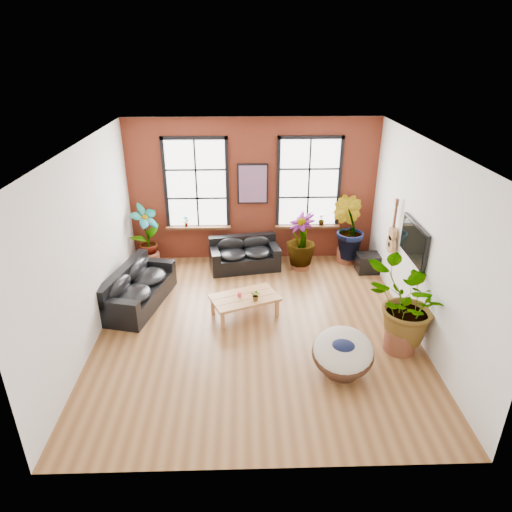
{
  "coord_description": "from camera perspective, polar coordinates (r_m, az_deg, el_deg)",
  "views": [
    {
      "loc": [
        -0.24,
        -7.43,
        5.01
      ],
      "look_at": [
        0.0,
        0.6,
        1.25
      ],
      "focal_mm": 32.0,
      "sensor_mm": 36.0,
      "label": 1
    }
  ],
  "objects": [
    {
      "name": "pot_back_right",
      "position": [
        11.68,
        11.21,
        0.13
      ],
      "size": [
        0.6,
        0.6,
        0.35
      ],
      "rotation": [
        0.0,
        0.0,
        -0.28
      ],
      "color": "brown",
      "rests_on": "ground"
    },
    {
      "name": "floor_plant_back_right",
      "position": [
        11.38,
        11.42,
        3.44
      ],
      "size": [
        1.07,
        1.07,
        1.52
      ],
      "primitive_type": "imported",
      "rotation": [
        0.0,
        0.0,
        2.33
      ],
      "color": "#235015",
      "rests_on": "ground"
    },
    {
      "name": "room",
      "position": [
        8.26,
        0.09,
        1.78
      ],
      "size": [
        6.04,
        6.54,
        3.54
      ],
      "color": "brown",
      "rests_on": "ground"
    },
    {
      "name": "poster",
      "position": [
        11.05,
        -0.41,
        9.0
      ],
      "size": [
        0.74,
        0.06,
        0.98
      ],
      "color": "black",
      "rests_on": "room"
    },
    {
      "name": "table_plant",
      "position": [
        8.96,
        -0.01,
        -4.92
      ],
      "size": [
        0.25,
        0.23,
        0.22
      ],
      "primitive_type": "imported",
      "rotation": [
        0.0,
        0.0,
        -0.36
      ],
      "color": "#235015",
      "rests_on": "coffee_table"
    },
    {
      "name": "sofa_back",
      "position": [
        11.09,
        -1.48,
        0.18
      ],
      "size": [
        1.76,
        1.07,
        0.76
      ],
      "rotation": [
        0.0,
        0.0,
        0.17
      ],
      "color": "black",
      "rests_on": "ground"
    },
    {
      "name": "floor_plant_mid",
      "position": [
        10.91,
        5.65,
        2.12
      ],
      "size": [
        0.96,
        0.96,
        1.27
      ],
      "primitive_type": "imported",
      "rotation": [
        0.0,
        0.0,
        5.19
      ],
      "color": "#235015",
      "rests_on": "ground"
    },
    {
      "name": "sofa_left",
      "position": [
        9.86,
        -14.67,
        -3.96
      ],
      "size": [
        1.3,
        2.17,
        0.8
      ],
      "rotation": [
        0.0,
        0.0,
        1.33
      ],
      "color": "black",
      "rests_on": "ground"
    },
    {
      "name": "sill_plant_left",
      "position": [
        11.37,
        -8.75,
        4.32
      ],
      "size": [
        0.17,
        0.17,
        0.27
      ],
      "primitive_type": "imported",
      "rotation": [
        0.0,
        0.0,
        0.79
      ],
      "color": "#235015",
      "rests_on": "room"
    },
    {
      "name": "tv_wall_unit",
      "position": [
        9.31,
        18.37,
        1.85
      ],
      "size": [
        0.13,
        1.86,
        1.2
      ],
      "color": "black",
      "rests_on": "room"
    },
    {
      "name": "pot_back_left",
      "position": [
        11.52,
        -13.08,
        -0.46
      ],
      "size": [
        0.52,
        0.52,
        0.35
      ],
      "rotation": [
        0.0,
        0.0,
        0.12
      ],
      "color": "brown",
      "rests_on": "ground"
    },
    {
      "name": "pot_right_wall",
      "position": [
        8.67,
        17.55,
        -9.91
      ],
      "size": [
        0.58,
        0.58,
        0.41
      ],
      "rotation": [
        0.0,
        0.0,
        -0.03
      ],
      "color": "brown",
      "rests_on": "ground"
    },
    {
      "name": "sill_plant_right",
      "position": [
        11.45,
        8.17,
        4.5
      ],
      "size": [
        0.19,
        0.19,
        0.27
      ],
      "primitive_type": "imported",
      "rotation": [
        0.0,
        0.0,
        3.49
      ],
      "color": "#235015",
      "rests_on": "room"
    },
    {
      "name": "pot_mid",
      "position": [
        11.19,
        5.56,
        -0.72
      ],
      "size": [
        0.48,
        0.48,
        0.33
      ],
      "rotation": [
        0.0,
        0.0,
        0.09
      ],
      "color": "brown",
      "rests_on": "ground"
    },
    {
      "name": "floor_plant_right_wall",
      "position": [
        8.32,
        18.33,
        -5.86
      ],
      "size": [
        1.67,
        1.56,
        1.5
      ],
      "primitive_type": "imported",
      "rotation": [
        0.0,
        0.0,
        3.49
      ],
      "color": "#235015",
      "rests_on": "ground"
    },
    {
      "name": "coffee_table",
      "position": [
        9.16,
        -1.43,
        -5.37
      ],
      "size": [
        1.49,
        1.18,
        0.5
      ],
      "rotation": [
        0.0,
        0.0,
        0.38
      ],
      "color": "#A9703D",
      "rests_on": "ground"
    },
    {
      "name": "floor_plant_back_left",
      "position": [
        11.28,
        -13.54,
        2.8
      ],
      "size": [
        0.88,
        0.91,
        1.43
      ],
      "primitive_type": "imported",
      "rotation": [
        0.0,
        0.0,
        0.87
      ],
      "color": "#235015",
      "rests_on": "ground"
    },
    {
      "name": "papasan_chair",
      "position": [
        7.79,
        10.8,
        -11.8
      ],
      "size": [
        1.25,
        1.26,
        0.76
      ],
      "rotation": [
        0.0,
        0.0,
        -0.27
      ],
      "color": "#3D2315",
      "rests_on": "ground"
    },
    {
      "name": "media_box",
      "position": [
        11.27,
        13.84,
        -0.85
      ],
      "size": [
        0.55,
        0.46,
        0.45
      ],
      "rotation": [
        0.0,
        0.0,
        0.03
      ],
      "color": "black",
      "rests_on": "ground"
    }
  ]
}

